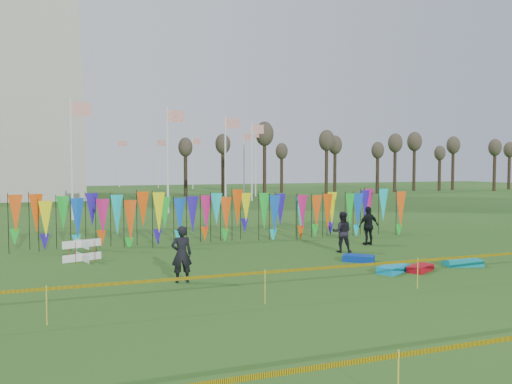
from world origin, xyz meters
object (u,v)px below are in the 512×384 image
object	(u,v)px
person_mid	(342,232)
kite_bag_teal	(463,263)
box_kite	(82,250)
kite_bag_red	(420,268)
person_right	(369,226)
kite_bag_turquoise	(393,269)
person_left	(182,254)
kite_bag_blue	(359,258)

from	to	relation	value
person_mid	kite_bag_teal	xyz separation A→B (m)	(2.63, -3.98, -0.72)
box_kite	kite_bag_red	world-z (taller)	box_kite
person_right	kite_bag_turquoise	xyz separation A→B (m)	(-2.42, -5.32, -0.75)
box_kite	person_mid	distance (m)	10.24
kite_bag_turquoise	person_left	bearing A→B (deg)	172.20
kite_bag_red	person_mid	bearing A→B (deg)	98.67
person_mid	kite_bag_turquoise	size ratio (longest dim) A/B	1.41
kite_bag_teal	person_right	bearing A→B (deg)	96.16
person_right	kite_bag_turquoise	distance (m)	5.89
kite_bag_teal	kite_bag_red	bearing A→B (deg)	-173.57
person_right	kite_bag_teal	distance (m)	5.32
person_left	kite_bag_turquoise	distance (m)	7.02
person_right	kite_bag_blue	bearing A→B (deg)	48.34
box_kite	person_right	bearing A→B (deg)	-0.99
person_left	kite_bag_teal	bearing A→B (deg)	177.99
kite_bag_teal	kite_bag_blue	bearing A→B (deg)	146.79
person_right	kite_bag_turquoise	size ratio (longest dim) A/B	1.46
person_left	kite_bag_red	xyz separation A→B (m)	(7.92, -1.10, -0.77)
person_mid	person_right	world-z (taller)	person_right
kite_bag_turquoise	kite_bag_blue	bearing A→B (deg)	91.41
kite_bag_turquoise	kite_bag_red	world-z (taller)	kite_bag_turquoise
person_left	person_right	bearing A→B (deg)	-151.92
box_kite	kite_bag_teal	world-z (taller)	box_kite
person_right	kite_bag_red	world-z (taller)	person_right
kite_bag_turquoise	kite_bag_teal	size ratio (longest dim) A/B	0.94
person_left	kite_bag_red	world-z (taller)	person_left
person_left	person_mid	distance (m)	7.91
kite_bag_blue	person_right	bearing A→B (deg)	52.73
kite_bag_turquoise	kite_bag_blue	size ratio (longest dim) A/B	1.06
kite_bag_blue	kite_bag_red	xyz separation A→B (m)	(1.05, -2.21, -0.01)
box_kite	kite_bag_turquoise	size ratio (longest dim) A/B	0.69
box_kite	person_left	world-z (taller)	person_left
kite_bag_turquoise	kite_bag_red	bearing A→B (deg)	-8.45
box_kite	kite_bag_teal	size ratio (longest dim) A/B	0.64
kite_bag_turquoise	kite_bag_red	xyz separation A→B (m)	(1.00, -0.15, -0.02)
kite_bag_turquoise	kite_bag_blue	world-z (taller)	kite_bag_turquoise
box_kite	kite_bag_blue	bearing A→B (deg)	-19.61
person_left	kite_bag_red	bearing A→B (deg)	175.14
person_mid	kite_bag_turquoise	bearing A→B (deg)	110.62
kite_bag_blue	kite_bag_red	size ratio (longest dim) A/B	1.00
person_left	kite_bag_teal	world-z (taller)	person_left
person_left	person_right	world-z (taller)	person_left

